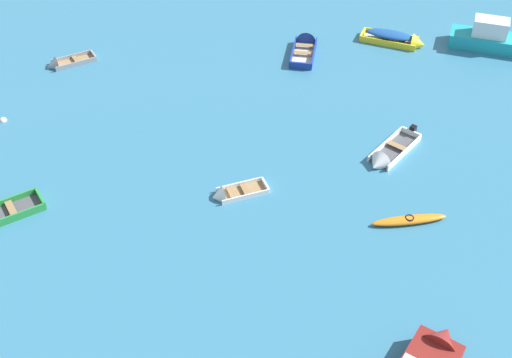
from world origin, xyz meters
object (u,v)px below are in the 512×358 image
kayak_orange_cluster_inner (409,220)px  motor_launch_turquoise_midfield_left (505,41)px  rowboat_grey_outer_left (61,64)px  mooring_buoy_near_foreground (3,121)px  rowboat_white_back_row_center (385,157)px  rowboat_deep_blue_near_camera (305,45)px  rowboat_white_far_right (228,195)px  rowboat_yellow_near_left (400,39)px

kayak_orange_cluster_inner → motor_launch_turquoise_midfield_left: bearing=67.9°
rowboat_grey_outer_left → mooring_buoy_near_foreground: 6.61m
mooring_buoy_near_foreground → rowboat_grey_outer_left: bearing=78.8°
rowboat_white_back_row_center → mooring_buoy_near_foreground: 22.42m
motor_launch_turquoise_midfield_left → kayak_orange_cluster_inner: 19.56m
rowboat_deep_blue_near_camera → kayak_orange_cluster_inner: size_ratio=1.10×
rowboat_white_far_right → motor_launch_turquoise_midfield_left: size_ratio=0.42×
rowboat_deep_blue_near_camera → rowboat_yellow_near_left: rowboat_deep_blue_near_camera is taller
rowboat_yellow_near_left → rowboat_white_back_row_center: size_ratio=1.12×
rowboat_white_far_right → motor_launch_turquoise_midfield_left: bearing=46.3°
rowboat_white_far_right → rowboat_grey_outer_left: 17.36m
kayak_orange_cluster_inner → rowboat_white_back_row_center: (-1.03, 4.84, 0.01)m
motor_launch_turquoise_midfield_left → rowboat_grey_outer_left: (-29.50, -5.78, -0.54)m
rowboat_white_far_right → rowboat_white_back_row_center: 9.08m
rowboat_white_far_right → kayak_orange_cluster_inner: rowboat_white_far_right is taller
motor_launch_turquoise_midfield_left → rowboat_grey_outer_left: motor_launch_turquoise_midfield_left is taller
rowboat_deep_blue_near_camera → kayak_orange_cluster_inner: 17.80m
rowboat_deep_blue_near_camera → rowboat_yellow_near_left: (6.51, 1.41, 0.13)m
motor_launch_turquoise_midfield_left → rowboat_white_far_right: bearing=-133.7°
rowboat_white_far_right → kayak_orange_cluster_inner: size_ratio=0.81×
motor_launch_turquoise_midfield_left → rowboat_yellow_near_left: size_ratio=1.57×
rowboat_deep_blue_near_camera → mooring_buoy_near_foreground: rowboat_deep_blue_near_camera is taller
rowboat_white_far_right → rowboat_yellow_near_left: size_ratio=0.66×
motor_launch_turquoise_midfield_left → rowboat_yellow_near_left: motor_launch_turquoise_midfield_left is taller
rowboat_white_far_right → motor_launch_turquoise_midfield_left: motor_launch_turquoise_midfield_left is taller
motor_launch_turquoise_midfield_left → mooring_buoy_near_foreground: size_ratio=17.01×
rowboat_grey_outer_left → rowboat_white_back_row_center: size_ratio=0.77×
rowboat_yellow_near_left → kayak_orange_cluster_inner: rowboat_yellow_near_left is taller
motor_launch_turquoise_midfield_left → rowboat_deep_blue_near_camera: 13.63m
rowboat_white_far_right → rowboat_white_back_row_center: bearing=26.4°
rowboat_white_far_right → rowboat_deep_blue_near_camera: size_ratio=0.73×
rowboat_yellow_near_left → rowboat_deep_blue_near_camera: bearing=-167.8°
rowboat_yellow_near_left → kayak_orange_cluster_inner: size_ratio=1.22×
rowboat_grey_outer_left → rowboat_yellow_near_left: 23.19m
rowboat_yellow_near_left → rowboat_white_far_right: bearing=-118.7°
rowboat_deep_blue_near_camera → mooring_buoy_near_foreground: bearing=-147.8°
motor_launch_turquoise_midfield_left → rowboat_white_back_row_center: size_ratio=1.75×
rowboat_yellow_near_left → mooring_buoy_near_foreground: (-23.75, -12.24, -0.36)m
rowboat_white_far_right → mooring_buoy_near_foreground: 15.14m
rowboat_white_far_right → rowboat_yellow_near_left: (9.48, 17.29, 0.21)m
motor_launch_turquoise_midfield_left → kayak_orange_cluster_inner: bearing=-112.1°
rowboat_yellow_near_left → kayak_orange_cluster_inner: 18.10m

